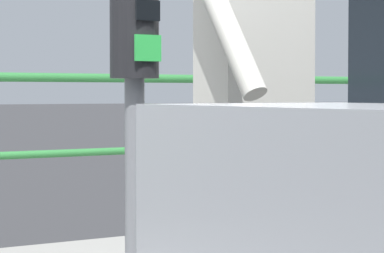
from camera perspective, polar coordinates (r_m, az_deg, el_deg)
parking_meter at (r=3.04m, az=-3.79°, el=3.48°), size 0.17×0.18×1.51m
pedestrian_at_meter at (r=3.47m, az=4.20°, el=1.72°), size 0.63×0.51×1.74m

